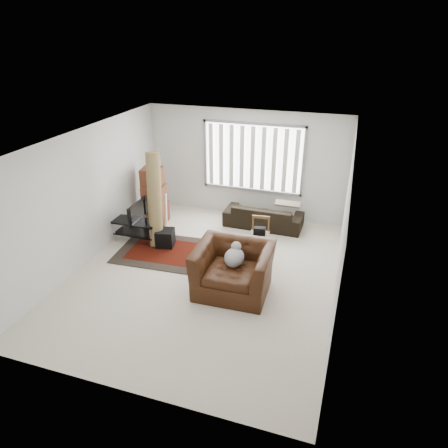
% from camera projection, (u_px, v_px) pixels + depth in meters
% --- Properties ---
extents(room, '(6.00, 6.02, 2.71)m').
position_uv_depth(room, '(213.00, 183.00, 7.59)').
color(room, beige).
rests_on(room, ground).
extents(persian_rug, '(2.34, 1.63, 0.02)m').
position_uv_depth(persian_rug, '(170.00, 252.00, 8.71)').
color(persian_rug, black).
rests_on(persian_rug, ground).
extents(tv_stand, '(1.01, 0.45, 0.51)m').
position_uv_depth(tv_stand, '(136.00, 226.00, 9.03)').
color(tv_stand, black).
rests_on(tv_stand, ground).
extents(tv, '(0.11, 0.82, 0.47)m').
position_uv_depth(tv, '(134.00, 211.00, 8.86)').
color(tv, black).
rests_on(tv, tv_stand).
extents(subwoofer, '(0.45, 0.45, 0.38)m').
position_uv_depth(subwoofer, '(165.00, 238.00, 8.87)').
color(subwoofer, black).
rests_on(subwoofer, persian_rug).
extents(moving_boxes, '(0.64, 0.59, 1.41)m').
position_uv_depth(moving_boxes, '(154.00, 198.00, 9.76)').
color(moving_boxes, brown).
rests_on(moving_boxes, ground).
extents(white_flatpack, '(0.64, 0.33, 0.78)m').
position_uv_depth(white_flatpack, '(154.00, 209.00, 9.83)').
color(white_flatpack, silver).
rests_on(white_flatpack, ground).
extents(rolled_rug, '(0.49, 0.72, 2.08)m').
position_uv_depth(rolled_rug, '(155.00, 200.00, 8.67)').
color(rolled_rug, olive).
rests_on(rolled_rug, ground).
extents(sofa, '(1.91, 0.86, 0.73)m').
position_uv_depth(sofa, '(264.00, 213.00, 9.70)').
color(sofa, black).
rests_on(sofa, ground).
extents(side_chair, '(0.45, 0.45, 0.76)m').
position_uv_depth(side_chair, '(260.00, 233.00, 8.61)').
color(side_chair, '#847156').
rests_on(side_chair, ground).
extents(armchair, '(1.41, 1.23, 1.02)m').
position_uv_depth(armchair, '(233.00, 266.00, 7.26)').
color(armchair, '#35190A').
rests_on(armchair, ground).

